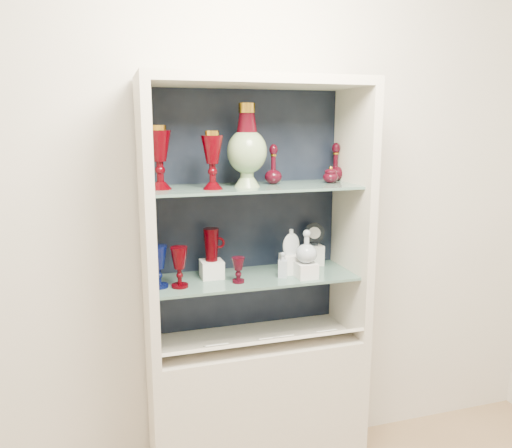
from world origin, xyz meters
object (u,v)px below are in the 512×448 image
object	(u,v)px
cobalt_goblet	(159,267)
cameo_medallion	(314,234)
ruby_decanter_b	(336,161)
ruby_pitcher	(211,245)
enamel_urn	(247,146)
ruby_goblet_small	(238,270)
pedestal_lamp_right	(212,160)
clear_square_bottle	(283,265)
lidded_bowl	(330,174)
ruby_goblet_tall	(179,267)
ruby_decanter_a	(273,162)
pedestal_lamp_left	(160,157)
flat_flask	(291,241)
clear_round_decanter	(307,247)

from	to	relation	value
cobalt_goblet	cameo_medallion	xyz separation A→B (m)	(0.78, 0.13, 0.07)
ruby_decanter_b	ruby_pitcher	world-z (taller)	ruby_decanter_b
enamel_urn	ruby_goblet_small	world-z (taller)	enamel_urn
ruby_decanter_b	cobalt_goblet	bearing A→B (deg)	-171.59
pedestal_lamp_right	clear_square_bottle	xyz separation A→B (m)	(0.32, 0.00, -0.48)
lidded_bowl	ruby_goblet_tall	distance (m)	0.82
ruby_pitcher	enamel_urn	bearing A→B (deg)	-8.73
enamel_urn	ruby_decanter_a	bearing A→B (deg)	22.22
enamel_urn	ruby_goblet_small	bearing A→B (deg)	-137.71
ruby_goblet_small	pedestal_lamp_left	bearing A→B (deg)	166.22
enamel_urn	ruby_goblet_small	xyz separation A→B (m)	(-0.06, -0.05, -0.54)
ruby_pitcher	flat_flask	size ratio (longest dim) A/B	1.20
ruby_pitcher	flat_flask	bearing A→B (deg)	5.25
cobalt_goblet	cameo_medallion	distance (m)	0.79
cameo_medallion	clear_round_decanter	bearing A→B (deg)	-102.36
pedestal_lamp_right	ruby_pitcher	size ratio (longest dim) A/B	1.63
clear_square_bottle	ruby_decanter_a	bearing A→B (deg)	100.94
ruby_decanter_b	cameo_medallion	distance (m)	0.37
pedestal_lamp_left	ruby_goblet_small	world-z (taller)	pedestal_lamp_left
ruby_decanter_a	ruby_goblet_small	bearing A→B (deg)	-151.13
ruby_decanter_b	lidded_bowl	distance (m)	0.13
pedestal_lamp_right	ruby_goblet_small	xyz separation A→B (m)	(0.11, -0.02, -0.49)
pedestal_lamp_left	lidded_bowl	bearing A→B (deg)	-0.22
ruby_goblet_tall	clear_square_bottle	distance (m)	0.47
ruby_goblet_small	cameo_medallion	size ratio (longest dim) A/B	0.98
ruby_goblet_tall	flat_flask	size ratio (longest dim) A/B	1.42
lidded_bowl	pedestal_lamp_right	bearing A→B (deg)	-174.22
ruby_decanter_b	clear_square_bottle	world-z (taller)	ruby_decanter_b
enamel_urn	ruby_goblet_tall	bearing A→B (deg)	-172.71
ruby_pitcher	clear_square_bottle	xyz separation A→B (m)	(0.31, -0.09, -0.10)
ruby_decanter_b	cameo_medallion	bearing A→B (deg)	177.57
ruby_goblet_small	clear_square_bottle	size ratio (longest dim) A/B	0.96
pedestal_lamp_left	ruby_decanter_a	bearing A→B (deg)	3.48
ruby_decanter_a	ruby_goblet_tall	distance (m)	0.64
pedestal_lamp_left	cobalt_goblet	bearing A→B (deg)	-120.67
ruby_goblet_small	flat_flask	distance (m)	0.30
enamel_urn	cobalt_goblet	distance (m)	0.65
pedestal_lamp_left	ruby_decanter_a	distance (m)	0.52
pedestal_lamp_left	enamel_urn	bearing A→B (deg)	-4.05
lidded_bowl	ruby_pitcher	xyz separation A→B (m)	(-0.57, 0.03, -0.31)
cobalt_goblet	ruby_decanter_a	bearing A→B (deg)	7.83
ruby_decanter_a	lidded_bowl	bearing A→B (deg)	-7.23
ruby_goblet_small	cameo_medallion	distance (m)	0.48
clear_square_bottle	clear_round_decanter	world-z (taller)	clear_round_decanter
ruby_goblet_small	clear_round_decanter	world-z (taller)	clear_round_decanter
enamel_urn	lidded_bowl	distance (m)	0.44
ruby_goblet_small	clear_square_bottle	distance (m)	0.22
enamel_urn	cobalt_goblet	size ratio (longest dim) A/B	1.96
ruby_pitcher	pedestal_lamp_right	bearing A→B (deg)	-83.90
pedestal_lamp_left	cobalt_goblet	distance (m)	0.46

